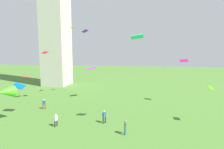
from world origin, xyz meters
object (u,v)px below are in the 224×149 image
Objects in this scene: kite_flying_0 at (137,37)px; kite_flying_1 at (19,86)px; kite_flying_5 at (45,52)px; kite_flying_6 at (184,60)px; person_0 at (125,126)px; kite_flying_2 at (211,88)px; person_3 at (104,116)px; person_1 at (56,119)px; person_2 at (44,104)px; kite_flying_8 at (73,27)px; kite_flying_3 at (85,31)px; kite_flying_9 at (91,68)px; kite_flying_7 at (5,92)px; kite_flying_4 at (26,76)px.

kite_flying_0 is 0.92× the size of kite_flying_1.
kite_flying_5 reaches higher than kite_flying_6.
kite_flying_2 is at bearing -60.66° from person_0.
person_3 is at bearing 109.15° from kite_flying_2.
person_0 reaches higher than person_1.
kite_flying_8 reaches higher than person_2.
kite_flying_8 reaches higher than kite_flying_2.
kite_flying_3 is 1.05× the size of kite_flying_5.
kite_flying_6 is 0.73× the size of kite_flying_9.
kite_flying_1 is at bearing 111.72° from kite_flying_7.
person_1 is 1.23× the size of kite_flying_8.
kite_flying_6 is (7.46, 11.33, -2.92)m from kite_flying_0.
kite_flying_3 is at bearing -122.97° from person_2.
kite_flying_5 is at bearing 122.95° from kite_flying_8.
person_3 is 1.10× the size of kite_flying_1.
kite_flying_8 is at bearing 57.90° from kite_flying_3.
person_0 is at bearing -98.51° from kite_flying_4.
kite_flying_3 is at bearing 62.93° from person_3.
kite_flying_7 is at bearing -66.49° from kite_flying_5.
person_0 is 22.57m from kite_flying_3.
kite_flying_2 is at bearing 162.94° from person_2.
kite_flying_7 reaches higher than person_1.
kite_flying_5 is 7.28m from kite_flying_8.
kite_flying_1 is at bearing 82.53° from person_1.
kite_flying_3 is (-19.88, 11.54, 8.76)m from kite_flying_2.
kite_flying_0 is 18.30m from kite_flying_3.
kite_flying_2 reaches higher than person_3.
kite_flying_4 is 29.09m from kite_flying_6.
person_3 is 17.15m from kite_flying_5.
person_0 is 1.04× the size of person_2.
kite_flying_5 is at bearing 18.92° from kite_flying_6.
kite_flying_0 is 17.32m from kite_flying_7.
kite_flying_6 is (11.43, 10.44, 6.70)m from person_3.
kite_flying_9 is at bearing -110.01° from kite_flying_8.
person_1 is 1.00× the size of kite_flying_4.
kite_flying_3 is (3.60, 9.80, 12.47)m from person_2.
person_2 is 4.78m from kite_flying_1.
kite_flying_1 reaches higher than person_2.
kite_flying_8 reaches higher than person_3.
person_3 is at bearing -55.36° from person_1.
person_1 is 0.77× the size of kite_flying_9.
kite_flying_8 is at bearing -120.03° from kite_flying_1.
kite_flying_4 is 0.77× the size of kite_flying_9.
kite_flying_8 is (1.80, 8.00, 12.99)m from person_2.
kite_flying_1 is at bearing 28.32° from kite_flying_9.
person_3 is 0.81× the size of kite_flying_9.
kite_flying_8 is at bearing 61.29° from kite_flying_5.
person_0 is 1.04× the size of person_1.
kite_flying_9 is (-16.64, 0.49, -1.60)m from kite_flying_6.
person_1 is 16.29m from kite_flying_4.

